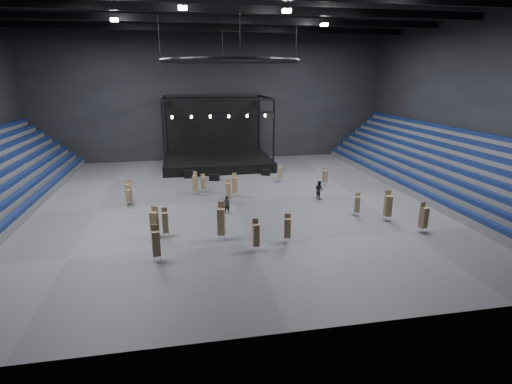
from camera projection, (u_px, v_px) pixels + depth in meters
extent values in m
plane|color=#4C4B4E|center=(233.00, 201.00, 38.82)|extent=(50.00, 50.00, 0.00)
cube|color=black|center=(212.00, 96.00, 56.09)|extent=(50.00, 0.20, 18.00)
cube|color=black|center=(295.00, 145.00, 16.49)|extent=(50.00, 0.20, 18.00)
cube|color=black|center=(474.00, 104.00, 40.74)|extent=(0.20, 42.00, 18.00)
cube|color=#0D1439|center=(30.00, 202.00, 35.33)|extent=(0.59, 40.00, 0.40)
cube|color=#0D1439|center=(17.00, 195.00, 34.96)|extent=(0.59, 40.00, 0.40)
cube|color=#0D1439|center=(4.00, 187.00, 34.58)|extent=(0.59, 40.00, 0.40)
cube|color=#535355|center=(431.00, 186.00, 42.53)|extent=(7.20, 40.00, 0.75)
cube|color=#0D1439|center=(404.00, 183.00, 41.79)|extent=(0.59, 40.00, 0.40)
cube|color=#535355|center=(436.00, 183.00, 42.51)|extent=(6.30, 40.00, 1.50)
cube|color=#0D1439|center=(412.00, 175.00, 41.74)|extent=(0.59, 40.00, 0.40)
cube|color=#535355|center=(440.00, 179.00, 42.48)|extent=(5.40, 40.00, 2.25)
cube|color=#0D1439|center=(421.00, 168.00, 41.68)|extent=(0.59, 40.00, 0.40)
cube|color=#535355|center=(444.00, 176.00, 42.46)|extent=(4.50, 40.00, 3.00)
cube|color=#0D1439|center=(430.00, 161.00, 41.63)|extent=(0.59, 40.00, 0.40)
cube|color=#535355|center=(449.00, 172.00, 42.43)|extent=(3.60, 40.00, 3.75)
cube|color=#0D1439|center=(438.00, 153.00, 41.58)|extent=(0.59, 40.00, 0.40)
cube|color=#535355|center=(453.00, 168.00, 42.41)|extent=(2.70, 40.00, 4.50)
cube|color=#0D1439|center=(447.00, 146.00, 41.53)|extent=(0.59, 40.00, 0.40)
cube|color=#535355|center=(457.00, 165.00, 42.38)|extent=(1.80, 40.00, 5.25)
cube|color=#0D1439|center=(456.00, 139.00, 41.48)|extent=(0.59, 40.00, 0.40)
cube|color=#535355|center=(461.00, 161.00, 42.36)|extent=(0.90, 40.00, 6.00)
cube|color=#0D1439|center=(465.00, 131.00, 41.43)|extent=(0.59, 40.00, 0.40)
cube|color=black|center=(217.00, 162.00, 53.27)|extent=(14.00, 10.00, 1.20)
cube|color=black|center=(213.00, 123.00, 56.50)|extent=(13.30, 0.30, 8.00)
cylinder|color=black|center=(164.00, 135.00, 46.49)|extent=(0.24, 0.24, 7.80)
cylinder|color=black|center=(166.00, 125.00, 55.16)|extent=(0.24, 0.24, 7.80)
cylinder|color=black|center=(274.00, 132.00, 48.84)|extent=(0.24, 0.24, 7.80)
cylinder|color=black|center=(259.00, 123.00, 57.51)|extent=(0.24, 0.24, 7.80)
cube|color=black|center=(219.00, 100.00, 46.56)|extent=(13.40, 0.25, 0.25)
cube|color=black|center=(213.00, 96.00, 55.24)|extent=(13.40, 0.25, 0.25)
cube|color=black|center=(219.00, 113.00, 46.99)|extent=(13.40, 0.20, 0.20)
cylinder|color=white|center=(172.00, 117.00, 46.12)|extent=(0.24, 0.24, 0.35)
cylinder|color=white|center=(191.00, 117.00, 46.51)|extent=(0.24, 0.24, 0.35)
cylinder|color=white|center=(210.00, 117.00, 46.90)|extent=(0.24, 0.24, 0.35)
cylinder|color=white|center=(229.00, 116.00, 47.30)|extent=(0.24, 0.24, 0.35)
cylinder|color=white|center=(247.00, 116.00, 47.69)|extent=(0.24, 0.24, 0.35)
cylinder|color=white|center=(265.00, 116.00, 48.08)|extent=(0.24, 0.24, 0.35)
torus|color=black|center=(230.00, 61.00, 35.16)|extent=(12.30, 12.30, 0.30)
cylinder|color=black|center=(296.00, 32.00, 35.53)|extent=(0.04, 0.04, 5.00)
cylinder|color=black|center=(222.00, 37.00, 40.11)|extent=(0.04, 0.04, 5.00)
cylinder|color=black|center=(158.00, 29.00, 33.39)|extent=(0.04, 0.04, 5.00)
cylinder|color=black|center=(240.00, 22.00, 28.80)|extent=(0.04, 0.04, 5.00)
cube|color=black|center=(229.00, 9.00, 33.98)|extent=(49.00, 0.35, 0.70)
cube|color=black|center=(221.00, 20.00, 40.58)|extent=(49.00, 0.35, 0.70)
cube|color=black|center=(214.00, 28.00, 48.12)|extent=(49.00, 0.35, 0.70)
cube|color=white|center=(114.00, 20.00, 36.13)|extent=(0.60, 0.60, 0.25)
cube|color=white|center=(324.00, 25.00, 39.70)|extent=(0.60, 0.60, 0.25)
cube|color=white|center=(183.00, 8.00, 29.66)|extent=(0.60, 0.60, 0.25)
cube|color=white|center=(287.00, 11.00, 31.09)|extent=(0.60, 0.60, 0.25)
cube|color=black|center=(190.00, 174.00, 47.52)|extent=(1.38, 0.72, 0.91)
cube|color=black|center=(214.00, 177.00, 46.27)|extent=(1.25, 0.90, 0.75)
cube|color=black|center=(266.00, 172.00, 48.78)|extent=(1.19, 0.87, 0.72)
cylinder|color=silver|center=(127.00, 204.00, 37.35)|extent=(0.03, 0.03, 0.35)
cylinder|color=silver|center=(128.00, 203.00, 37.66)|extent=(0.03, 0.03, 0.35)
cylinder|color=silver|center=(131.00, 204.00, 37.41)|extent=(0.03, 0.03, 0.35)
cylinder|color=silver|center=(131.00, 203.00, 37.72)|extent=(0.03, 0.03, 0.35)
cube|color=#9C8556|center=(129.00, 196.00, 37.32)|extent=(0.55, 0.55, 1.18)
cube|color=#9C8556|center=(129.00, 190.00, 37.33)|extent=(0.39, 0.20, 0.65)
cylinder|color=silver|center=(202.00, 191.00, 41.65)|extent=(0.03, 0.03, 0.37)
cylinder|color=silver|center=(202.00, 190.00, 41.98)|extent=(0.03, 0.03, 0.37)
cylinder|color=silver|center=(205.00, 191.00, 41.71)|extent=(0.03, 0.03, 0.37)
cylinder|color=silver|center=(205.00, 190.00, 42.04)|extent=(0.03, 0.03, 0.37)
cube|color=#9C8556|center=(203.00, 183.00, 41.62)|extent=(0.50, 0.50, 1.25)
cube|color=#9C8556|center=(203.00, 177.00, 41.62)|extent=(0.43, 0.11, 0.69)
cylinder|color=silver|center=(154.00, 260.00, 26.06)|extent=(0.03, 0.03, 0.41)
cylinder|color=silver|center=(154.00, 257.00, 26.43)|extent=(0.03, 0.03, 0.41)
cylinder|color=silver|center=(160.00, 259.00, 26.13)|extent=(0.03, 0.03, 0.41)
cylinder|color=silver|center=(160.00, 257.00, 26.50)|extent=(0.03, 0.03, 0.41)
cube|color=#9C8556|center=(156.00, 243.00, 25.98)|extent=(0.57, 0.57, 1.68)
cube|color=#9C8556|center=(155.00, 231.00, 25.95)|extent=(0.48, 0.14, 0.93)
cylinder|color=silver|center=(285.00, 241.00, 29.05)|extent=(0.03, 0.03, 0.39)
cylinder|color=silver|center=(284.00, 239.00, 29.40)|extent=(0.03, 0.03, 0.39)
cylinder|color=silver|center=(290.00, 240.00, 29.12)|extent=(0.03, 0.03, 0.39)
cylinder|color=silver|center=(289.00, 238.00, 29.47)|extent=(0.03, 0.03, 0.39)
cube|color=#9C8556|center=(287.00, 228.00, 29.00)|extent=(0.57, 0.57, 1.43)
cube|color=#9C8556|center=(288.00, 218.00, 29.00)|extent=(0.45, 0.17, 0.79)
cylinder|color=silver|center=(227.00, 201.00, 38.14)|extent=(0.03, 0.03, 0.36)
cylinder|color=silver|center=(226.00, 200.00, 38.46)|extent=(0.03, 0.03, 0.36)
cylinder|color=silver|center=(230.00, 201.00, 38.20)|extent=(0.03, 0.03, 0.36)
cylinder|color=silver|center=(230.00, 200.00, 38.52)|extent=(0.03, 0.03, 0.36)
cube|color=#9C8556|center=(228.00, 191.00, 38.06)|extent=(0.45, 0.45, 1.58)
cube|color=#9C8556|center=(228.00, 183.00, 38.02)|extent=(0.41, 0.07, 0.87)
cylinder|color=silver|center=(152.00, 236.00, 29.92)|extent=(0.03, 0.03, 0.43)
cylinder|color=silver|center=(153.00, 234.00, 30.31)|extent=(0.03, 0.03, 0.43)
cylinder|color=silver|center=(158.00, 235.00, 30.00)|extent=(0.03, 0.03, 0.43)
cylinder|color=silver|center=(158.00, 233.00, 30.38)|extent=(0.03, 0.03, 0.43)
cube|color=#9C8556|center=(154.00, 222.00, 29.87)|extent=(0.68, 0.68, 1.57)
cube|color=#9C8556|center=(155.00, 212.00, 29.87)|extent=(0.49, 0.25, 0.87)
cylinder|color=silver|center=(386.00, 219.00, 33.31)|extent=(0.03, 0.03, 0.45)
cylinder|color=silver|center=(383.00, 218.00, 33.71)|extent=(0.03, 0.03, 0.45)
cylinder|color=silver|center=(390.00, 219.00, 33.39)|extent=(0.03, 0.03, 0.45)
cylinder|color=silver|center=(388.00, 217.00, 33.79)|extent=(0.03, 0.03, 0.45)
cube|color=#9C8556|center=(388.00, 206.00, 33.24)|extent=(0.59, 0.59, 1.76)
cube|color=#9C8556|center=(388.00, 195.00, 33.22)|extent=(0.52, 0.12, 0.97)
cylinder|color=silver|center=(324.00, 184.00, 44.18)|extent=(0.03, 0.03, 0.36)
cylinder|color=silver|center=(323.00, 183.00, 44.50)|extent=(0.03, 0.03, 0.36)
cylinder|color=silver|center=(327.00, 184.00, 44.24)|extent=(0.03, 0.03, 0.36)
cylinder|color=silver|center=(326.00, 183.00, 44.56)|extent=(0.03, 0.03, 0.36)
cube|color=#9C8556|center=(325.00, 176.00, 44.13)|extent=(0.54, 0.54, 1.32)
cube|color=#9C8556|center=(324.00, 171.00, 44.12)|extent=(0.42, 0.16, 0.72)
cylinder|color=silver|center=(194.00, 193.00, 40.78)|extent=(0.03, 0.03, 0.36)
cylinder|color=silver|center=(194.00, 192.00, 41.10)|extent=(0.03, 0.03, 0.36)
cylinder|color=silver|center=(197.00, 193.00, 40.84)|extent=(0.03, 0.03, 0.36)
cylinder|color=silver|center=(197.00, 192.00, 41.17)|extent=(0.03, 0.03, 0.36)
cube|color=#9C8556|center=(195.00, 183.00, 40.69)|extent=(0.56, 0.56, 1.63)
cube|color=#9C8556|center=(195.00, 176.00, 40.65)|extent=(0.41, 0.20, 0.90)
cylinder|color=silver|center=(421.00, 231.00, 30.85)|extent=(0.03, 0.03, 0.42)
cylinder|color=silver|center=(418.00, 229.00, 31.23)|extent=(0.03, 0.03, 0.42)
cylinder|color=silver|center=(426.00, 231.00, 30.93)|extent=(0.03, 0.03, 0.42)
cylinder|color=silver|center=(423.00, 229.00, 31.30)|extent=(0.03, 0.03, 0.42)
cube|color=#9C8556|center=(424.00, 218.00, 30.79)|extent=(0.62, 0.62, 1.61)
cube|color=#9C8556|center=(423.00, 208.00, 30.76)|extent=(0.48, 0.19, 0.89)
cylinder|color=silver|center=(254.00, 249.00, 27.68)|extent=(0.03, 0.03, 0.35)
cylinder|color=silver|center=(253.00, 247.00, 28.00)|extent=(0.03, 0.03, 0.35)
cylinder|color=silver|center=(259.00, 249.00, 27.74)|extent=(0.03, 0.03, 0.35)
cylinder|color=silver|center=(258.00, 247.00, 28.06)|extent=(0.03, 0.03, 0.35)
cube|color=#9C8556|center=(256.00, 235.00, 27.60)|extent=(0.45, 0.45, 1.59)
cube|color=#9C8556|center=(255.00, 224.00, 27.55)|extent=(0.41, 0.08, 0.87)
cylinder|color=silver|center=(219.00, 238.00, 29.45)|extent=(0.03, 0.03, 0.43)
cylinder|color=silver|center=(219.00, 236.00, 29.83)|extent=(0.03, 0.03, 0.43)
cylinder|color=silver|center=(225.00, 238.00, 29.52)|extent=(0.03, 0.03, 0.43)
cylinder|color=silver|center=(224.00, 236.00, 29.91)|extent=(0.03, 0.03, 0.43)
cube|color=#9C8556|center=(221.00, 222.00, 29.33)|extent=(0.65, 0.65, 2.01)
cube|color=#9C8556|center=(222.00, 208.00, 29.27)|extent=(0.49, 0.21, 1.10)
cylinder|color=silver|center=(233.00, 195.00, 40.11)|extent=(0.03, 0.03, 0.39)
cylinder|color=silver|center=(233.00, 194.00, 40.47)|extent=(0.03, 0.03, 0.39)
cylinder|color=silver|center=(237.00, 195.00, 40.18)|extent=(0.03, 0.03, 0.39)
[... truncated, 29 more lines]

